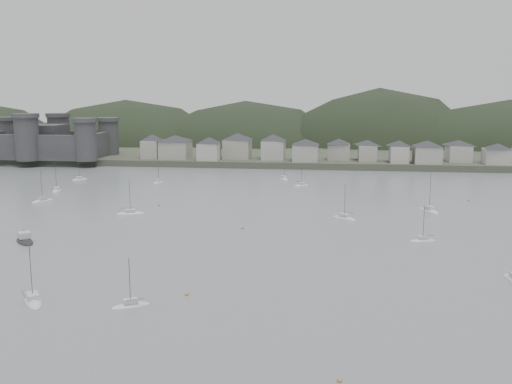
# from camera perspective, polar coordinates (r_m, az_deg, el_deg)

# --- Properties ---
(ground) EXTENTS (900.00, 900.00, 0.00)m
(ground) POSITION_cam_1_polar(r_m,az_deg,el_deg) (95.73, -5.91, -11.29)
(ground) COLOR slate
(ground) RESTS_ON ground
(far_shore_land) EXTENTS (900.00, 250.00, 3.00)m
(far_shore_land) POSITION_cam_1_polar(r_m,az_deg,el_deg) (383.76, 4.25, 4.96)
(far_shore_land) COLOR #383D2D
(far_shore_land) RESTS_ON ground
(forested_ridge) EXTENTS (851.55, 103.94, 102.57)m
(forested_ridge) POSITION_cam_1_polar(r_m,az_deg,el_deg) (359.46, 4.77, 2.57)
(forested_ridge) COLOR black
(forested_ridge) RESTS_ON ground
(castle) EXTENTS (66.00, 43.00, 20.00)m
(castle) POSITION_cam_1_polar(r_m,az_deg,el_deg) (302.49, -20.49, 4.83)
(castle) COLOR #363638
(castle) RESTS_ON far_shore_land
(waterfront_town) EXTENTS (451.48, 28.46, 12.92)m
(waterfront_town) POSITION_cam_1_polar(r_m,az_deg,el_deg) (272.95, 13.62, 4.21)
(waterfront_town) COLOR #99968C
(waterfront_town) RESTS_ON far_shore_land
(moored_fleet) EXTENTS (262.91, 151.02, 12.60)m
(moored_fleet) POSITION_cam_1_polar(r_m,az_deg,el_deg) (156.22, -6.68, -2.85)
(moored_fleet) COLOR silver
(moored_fleet) RESTS_ON ground
(motor_launch_far) EXTENTS (8.40, 8.78, 4.12)m
(motor_launch_far) POSITION_cam_1_polar(r_m,az_deg,el_deg) (144.33, -22.18, -4.56)
(motor_launch_far) COLOR black
(motor_launch_far) RESTS_ON ground
(mooring_buoys) EXTENTS (165.07, 129.37, 0.70)m
(mooring_buoys) POSITION_cam_1_polar(r_m,az_deg,el_deg) (142.60, -1.94, -4.04)
(mooring_buoys) COLOR #BB723E
(mooring_buoys) RESTS_ON ground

